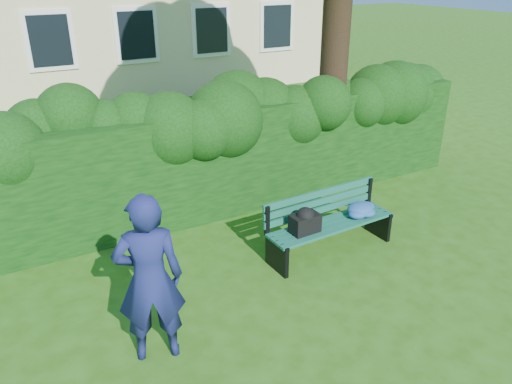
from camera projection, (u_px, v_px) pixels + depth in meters
ground at (277, 270)px, 6.95m from camera, size 80.00×80.00×0.00m
hedge at (210, 160)px, 8.32m from camera, size 10.00×1.00×1.80m
park_bench at (332, 219)px, 7.23m from camera, size 2.01×0.64×0.89m
man_reading at (149, 280)px, 5.06m from camera, size 0.79×0.63×1.92m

